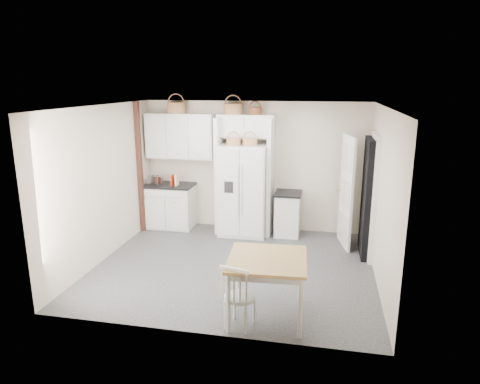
# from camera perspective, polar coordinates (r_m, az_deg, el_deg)

# --- Properties ---
(floor) EXTENTS (4.50, 4.50, 0.00)m
(floor) POSITION_cam_1_polar(r_m,az_deg,el_deg) (7.19, -0.78, -9.83)
(floor) COLOR #28282A
(floor) RESTS_ON ground
(ceiling) EXTENTS (4.50, 4.50, 0.00)m
(ceiling) POSITION_cam_1_polar(r_m,az_deg,el_deg) (6.57, -0.86, 11.33)
(ceiling) COLOR white
(ceiling) RESTS_ON wall_back
(wall_back) EXTENTS (4.50, 0.00, 4.50)m
(wall_back) POSITION_cam_1_polar(r_m,az_deg,el_deg) (8.68, 1.97, 3.43)
(wall_back) COLOR beige
(wall_back) RESTS_ON floor
(wall_left) EXTENTS (0.00, 4.00, 4.00)m
(wall_left) POSITION_cam_1_polar(r_m,az_deg,el_deg) (7.55, -17.75, 1.08)
(wall_left) COLOR beige
(wall_left) RESTS_ON floor
(wall_right) EXTENTS (0.00, 4.00, 4.00)m
(wall_right) POSITION_cam_1_polar(r_m,az_deg,el_deg) (6.67, 18.42, -0.69)
(wall_right) COLOR beige
(wall_right) RESTS_ON floor
(refrigerator) EXTENTS (0.92, 0.74, 1.79)m
(refrigerator) POSITION_cam_1_polar(r_m,az_deg,el_deg) (8.42, 0.50, 0.26)
(refrigerator) COLOR white
(refrigerator) RESTS_ON floor
(base_cab_left) EXTENTS (0.95, 0.60, 0.88)m
(base_cab_left) POSITION_cam_1_polar(r_m,az_deg,el_deg) (9.04, -9.24, -1.92)
(base_cab_left) COLOR white
(base_cab_left) RESTS_ON floor
(base_cab_right) EXTENTS (0.47, 0.57, 0.83)m
(base_cab_right) POSITION_cam_1_polar(r_m,az_deg,el_deg) (8.52, 6.36, -3.00)
(base_cab_right) COLOR white
(base_cab_right) RESTS_ON floor
(dining_table) EXTENTS (1.03, 1.03, 0.81)m
(dining_table) POSITION_cam_1_polar(r_m,az_deg,el_deg) (5.61, 3.59, -12.61)
(dining_table) COLOR olive
(dining_table) RESTS_ON floor
(windsor_chair) EXTENTS (0.46, 0.44, 0.80)m
(windsor_chair) POSITION_cam_1_polar(r_m,az_deg,el_deg) (5.39, -0.01, -13.86)
(windsor_chair) COLOR white
(windsor_chair) RESTS_ON floor
(counter_left) EXTENTS (0.99, 0.64, 0.04)m
(counter_left) POSITION_cam_1_polar(r_m,az_deg,el_deg) (8.92, -9.35, 0.91)
(counter_left) COLOR black
(counter_left) RESTS_ON base_cab_left
(counter_right) EXTENTS (0.51, 0.60, 0.04)m
(counter_right) POSITION_cam_1_polar(r_m,az_deg,el_deg) (8.40, 6.45, -0.18)
(counter_right) COLOR black
(counter_right) RESTS_ON base_cab_right
(toaster) EXTENTS (0.31, 0.24, 0.19)m
(toaster) POSITION_cam_1_polar(r_m,az_deg,el_deg) (8.91, -11.22, 1.56)
(toaster) COLOR silver
(toaster) RESTS_ON counter_left
(cookbook_red) EXTENTS (0.04, 0.15, 0.22)m
(cookbook_red) POSITION_cam_1_polar(r_m,az_deg,el_deg) (8.79, -8.97, 1.57)
(cookbook_red) COLOR #B6250A
(cookbook_red) RESTS_ON counter_left
(cookbook_cream) EXTENTS (0.04, 0.15, 0.23)m
(cookbook_cream) POSITION_cam_1_polar(r_m,az_deg,el_deg) (8.76, -8.42, 1.58)
(cookbook_cream) COLOR beige
(cookbook_cream) RESTS_ON counter_left
(basket_upper_b) EXTENTS (0.38, 0.38, 0.22)m
(basket_upper_b) POSITION_cam_1_polar(r_m,az_deg,el_deg) (8.77, -8.50, 11.04)
(basket_upper_b) COLOR brown
(basket_upper_b) RESTS_ON upper_cabinet
(basket_bridge_a) EXTENTS (0.37, 0.37, 0.21)m
(basket_bridge_a) POSITION_cam_1_polar(r_m,az_deg,el_deg) (8.45, -0.93, 11.02)
(basket_bridge_a) COLOR brown
(basket_bridge_a) RESTS_ON bridge_cabinet
(basket_bridge_b) EXTENTS (0.25, 0.25, 0.14)m
(basket_bridge_b) POSITION_cam_1_polar(r_m,az_deg,el_deg) (8.37, 2.02, 10.76)
(basket_bridge_b) COLOR #603314
(basket_bridge_b) RESTS_ON bridge_cabinet
(basket_fridge_a) EXTENTS (0.27, 0.27, 0.14)m
(basket_fridge_a) POSITION_cam_1_polar(r_m,az_deg,el_deg) (8.17, -0.88, 6.73)
(basket_fridge_a) COLOR brown
(basket_fridge_a) RESTS_ON refrigerator
(basket_fridge_b) EXTENTS (0.27, 0.27, 0.15)m
(basket_fridge_b) POSITION_cam_1_polar(r_m,az_deg,el_deg) (8.11, 1.34, 6.68)
(basket_fridge_b) COLOR brown
(basket_fridge_b) RESTS_ON refrigerator
(upper_cabinet) EXTENTS (1.40, 0.34, 0.90)m
(upper_cabinet) POSITION_cam_1_polar(r_m,az_deg,el_deg) (8.79, -7.95, 7.40)
(upper_cabinet) COLOR white
(upper_cabinet) RESTS_ON wall_back
(bridge_cabinet) EXTENTS (1.12, 0.34, 0.45)m
(bridge_cabinet) POSITION_cam_1_polar(r_m,az_deg,el_deg) (8.42, 0.81, 8.77)
(bridge_cabinet) COLOR white
(bridge_cabinet) RESTS_ON wall_back
(fridge_panel_left) EXTENTS (0.08, 0.60, 2.30)m
(fridge_panel_left) POSITION_cam_1_polar(r_m,az_deg,el_deg) (8.55, -2.73, 2.23)
(fridge_panel_left) COLOR white
(fridge_panel_left) RESTS_ON floor
(fridge_panel_right) EXTENTS (0.08, 0.60, 2.30)m
(fridge_panel_right) POSITION_cam_1_polar(r_m,az_deg,el_deg) (8.37, 4.06, 1.94)
(fridge_panel_right) COLOR white
(fridge_panel_right) RESTS_ON floor
(trim_post) EXTENTS (0.09, 0.09, 2.60)m
(trim_post) POSITION_cam_1_polar(r_m,az_deg,el_deg) (8.71, -13.21, 3.09)
(trim_post) COLOR black
(trim_post) RESTS_ON floor
(doorway_void) EXTENTS (0.18, 0.85, 2.05)m
(doorway_void) POSITION_cam_1_polar(r_m,az_deg,el_deg) (7.69, 16.76, -0.73)
(doorway_void) COLOR black
(doorway_void) RESTS_ON floor
(door_slab) EXTENTS (0.21, 0.79, 2.05)m
(door_slab) POSITION_cam_1_polar(r_m,az_deg,el_deg) (7.99, 13.99, 0.01)
(door_slab) COLOR white
(door_slab) RESTS_ON floor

